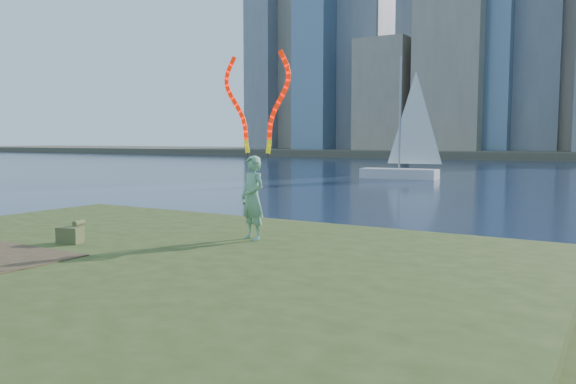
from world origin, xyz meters
The scene contains 6 objects.
ground centered at (0.00, 0.00, 0.00)m, with size 320.00×320.00×0.00m, color #18243C.
grassy_knoll centered at (0.00, -2.30, 0.34)m, with size 20.00×18.00×0.80m.
far_shore centered at (0.00, 95.00, 0.60)m, with size 320.00×40.00×1.20m, color #494435.
woman_with_ribbons centered at (0.97, 1.16, 2.20)m, with size 1.99×0.74×4.09m.
canvas_bag centered at (-1.92, -1.06, 0.98)m, with size 0.52×0.59×0.43m.
sailboat centered at (-6.71, 31.87, 1.56)m, with size 6.03×2.11×9.09m.
Camera 1 is at (7.45, -8.25, 2.83)m, focal length 35.00 mm.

